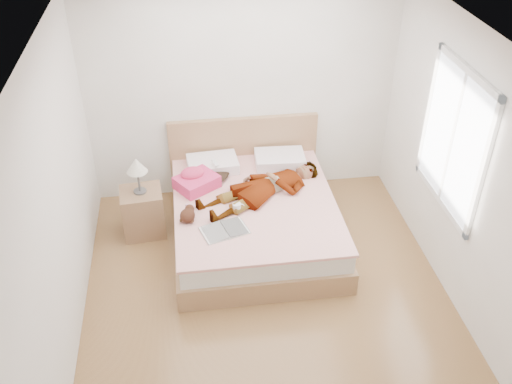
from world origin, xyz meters
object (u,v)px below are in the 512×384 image
at_px(phone, 215,163).
at_px(plush_toy, 188,214).
at_px(coffee_mug, 237,208).
at_px(bed, 254,214).
at_px(woman, 264,184).
at_px(nightstand, 143,209).
at_px(magazine, 224,230).
at_px(towel, 196,180).

height_order(phone, plush_toy, phone).
distance_m(phone, coffee_mug, 0.75).
xyz_separation_m(bed, plush_toy, (-0.73, -0.32, 0.30)).
relative_size(woman, coffee_mug, 11.26).
bearing_deg(nightstand, plush_toy, -45.86).
xyz_separation_m(bed, nightstand, (-1.23, 0.20, 0.05)).
bearing_deg(phone, magazine, -117.20).
relative_size(coffee_mug, nightstand, 0.14).
xyz_separation_m(phone, towel, (-0.24, -0.19, -0.09)).
distance_m(towel, magazine, 0.87).
relative_size(woman, plush_toy, 5.92).
xyz_separation_m(woman, bed, (-0.12, -0.07, -0.34)).
bearing_deg(woman, plush_toy, -93.09).
bearing_deg(nightstand, bed, -9.25).
height_order(woman, phone, woman).
bearing_deg(magazine, coffee_mug, 61.95).
relative_size(woman, bed, 0.74).
bearing_deg(towel, magazine, -73.77).
height_order(plush_toy, nightstand, nightstand).
bearing_deg(towel, phone, 38.94).
relative_size(towel, coffee_mug, 4.07).
bearing_deg(towel, nightstand, -172.72).
height_order(towel, coffee_mug, towel).
bearing_deg(towel, coffee_mug, -52.30).
relative_size(magazine, plush_toy, 2.00).
relative_size(phone, magazine, 0.19).
xyz_separation_m(bed, magazine, (-0.37, -0.55, 0.24)).
relative_size(magazine, coffee_mug, 3.81).
height_order(phone, nightstand, nightstand).
bearing_deg(coffee_mug, magazine, -118.05).
height_order(phone, towel, towel).
relative_size(towel, plush_toy, 2.14).
bearing_deg(phone, bed, -78.62).
bearing_deg(nightstand, phone, 17.55).
height_order(coffee_mug, nightstand, nightstand).
bearing_deg(bed, woman, 29.92).
bearing_deg(phone, woman, -66.25).
bearing_deg(bed, coffee_mug, -130.26).
relative_size(woman, nightstand, 1.58).
bearing_deg(nightstand, coffee_mug, -23.65).
bearing_deg(towel, woman, -15.90).
height_order(phone, coffee_mug, phone).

